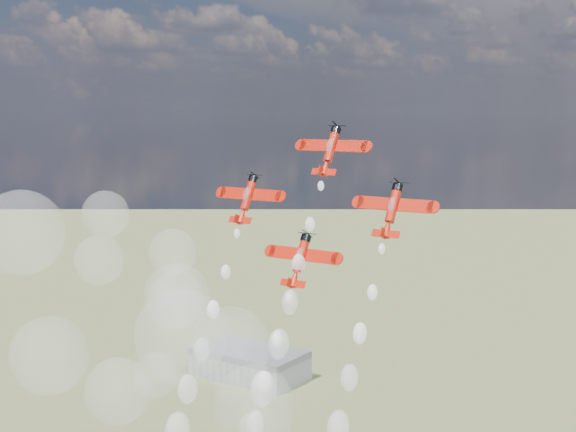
# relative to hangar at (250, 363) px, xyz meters

# --- Properties ---
(hangar) EXTENTS (50.00, 28.00, 13.00)m
(hangar) POSITION_rel_hangar_xyz_m (0.00, 0.00, 0.00)
(hangar) COLOR gray
(hangar) RESTS_ON ground
(plane_lead) EXTENTS (13.94, 7.24, 9.14)m
(plane_lead) POSITION_rel_hangar_xyz_m (138.78, -160.44, 107.95)
(plane_lead) COLOR #BC1809
(plane_lead) RESTS_ON ground
(plane_left) EXTENTS (13.94, 7.24, 9.14)m
(plane_left) POSITION_rel_hangar_xyz_m (123.68, -165.43, 98.64)
(plane_left) COLOR #BC1809
(plane_left) RESTS_ON ground
(plane_right) EXTENTS (13.94, 7.24, 9.14)m
(plane_right) POSITION_rel_hangar_xyz_m (153.87, -165.43, 98.64)
(plane_right) COLOR #BC1809
(plane_right) RESTS_ON ground
(plane_slot) EXTENTS (13.94, 7.24, 9.14)m
(plane_slot) POSITION_rel_hangar_xyz_m (138.78, -170.42, 89.33)
(plane_slot) COLOR #BC1809
(plane_slot) RESTS_ON ground
(drifted_smoke_cloud) EXTENTS (74.31, 37.74, 58.07)m
(drifted_smoke_cloud) POSITION_rel_hangar_xyz_m (84.46, -155.07, 65.68)
(drifted_smoke_cloud) COLOR white
(drifted_smoke_cloud) RESTS_ON ground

